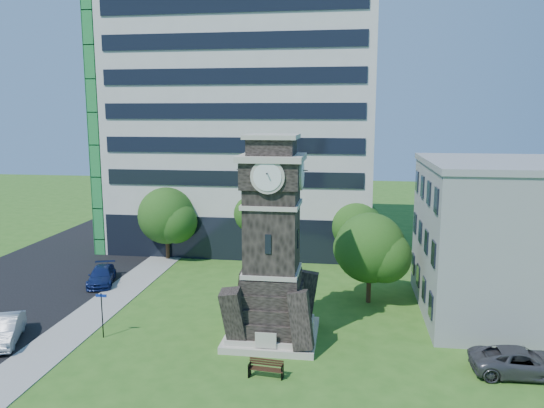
% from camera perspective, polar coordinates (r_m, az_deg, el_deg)
% --- Properties ---
extents(ground, '(160.00, 160.00, 0.00)m').
position_cam_1_polar(ground, '(31.84, -6.09, -15.22)').
color(ground, '#30611B').
rests_on(ground, ground).
extents(sidewalk, '(3.00, 70.00, 0.06)m').
position_cam_1_polar(sidewalk, '(39.33, -18.00, -10.65)').
color(sidewalk, gray).
rests_on(sidewalk, ground).
extents(clock_tower, '(5.40, 5.40, 12.22)m').
position_cam_1_polar(clock_tower, '(31.31, -0.01, -5.30)').
color(clock_tower, '#B5AE9E').
rests_on(clock_tower, ground).
extents(office_tall, '(26.20, 15.11, 28.60)m').
position_cam_1_polar(office_tall, '(54.80, -2.90, 10.57)').
color(office_tall, silver).
rests_on(office_tall, ground).
extents(office_low, '(15.20, 12.20, 10.40)m').
position_cam_1_polar(office_low, '(38.96, 26.99, -3.49)').
color(office_low, gray).
rests_on(office_low, ground).
extents(car_street_mid, '(3.25, 4.88, 1.52)m').
position_cam_1_polar(car_street_mid, '(35.83, -26.88, -12.02)').
color(car_street_mid, '#B5B9BE').
rests_on(car_street_mid, ground).
extents(car_street_north, '(3.18, 4.96, 1.34)m').
position_cam_1_polar(car_street_north, '(44.59, -17.86, -7.35)').
color(car_street_north, navy).
rests_on(car_street_north, ground).
extents(car_east_lot, '(5.20, 2.53, 1.42)m').
position_cam_1_polar(car_east_lot, '(31.35, 25.25, -15.13)').
color(car_east_lot, '#424246').
rests_on(car_east_lot, ground).
extents(park_bench, '(1.81, 0.48, 0.94)m').
position_cam_1_polar(park_bench, '(28.49, -0.64, -17.21)').
color(park_bench, black).
rests_on(park_bench, ground).
extents(street_sign, '(0.68, 0.07, 2.82)m').
position_cam_1_polar(street_sign, '(34.00, -17.83, -10.78)').
color(street_sign, black).
rests_on(street_sign, ground).
extents(tree_nw, '(5.74, 5.22, 6.73)m').
position_cam_1_polar(tree_nw, '(49.71, -11.20, -1.42)').
color(tree_nw, '#332114').
rests_on(tree_nw, ground).
extents(tree_nc, '(4.75, 4.32, 6.49)m').
position_cam_1_polar(tree_nc, '(49.31, -1.79, -1.09)').
color(tree_nc, '#332114').
rests_on(tree_nc, ground).
extents(tree_ne, '(5.10, 4.64, 5.75)m').
position_cam_1_polar(tree_ne, '(48.24, 9.12, -2.49)').
color(tree_ne, '#332114').
rests_on(tree_ne, ground).
extents(tree_east, '(5.48, 4.98, 6.52)m').
position_cam_1_polar(tree_east, '(38.23, 10.58, -4.88)').
color(tree_east, '#332114').
rests_on(tree_east, ground).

